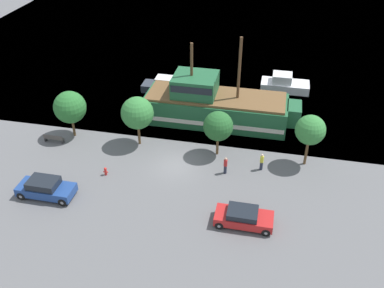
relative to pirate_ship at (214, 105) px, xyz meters
The scene contains 15 objects.
ground_plane 9.07m from the pirate_ship, 103.37° to the right, with size 160.00×160.00×0.00m, color #5B5B5E.
water_surface 35.46m from the pirate_ship, 93.33° to the left, with size 80.00×80.00×0.00m, color slate.
pirate_ship is the anchor object (origin of this frame).
moored_boat_dockside 8.20m from the pirate_ship, 136.99° to the left, with size 7.40×2.09×1.78m.
moored_boat_outer 11.29m from the pirate_ship, 51.62° to the left, with size 5.61×2.54×2.01m.
parked_car_curb_front 18.71m from the pirate_ship, 127.58° to the right, with size 4.62×1.99×1.59m.
parked_car_curb_mid 15.52m from the pirate_ship, 72.23° to the right, with size 4.37×1.99×1.36m.
fire_hydrant 13.66m from the pirate_ship, 124.53° to the right, with size 0.42×0.25×0.76m.
bench_promenade_east 16.37m from the pirate_ship, 153.09° to the right, with size 1.96×0.45×0.85m.
pedestrian_walking_near 9.45m from the pirate_ship, 53.96° to the right, with size 0.32×0.32×1.66m.
pedestrian_walking_far 9.17m from the pirate_ship, 74.23° to the right, with size 0.32×0.32×1.64m.
tree_row_east 14.41m from the pirate_ship, 156.24° to the right, with size 3.12×3.12×4.75m.
tree_row_mideast 8.75m from the pirate_ship, 137.17° to the right, with size 3.06×3.06×4.93m.
tree_row_midwest 6.27m from the pirate_ship, 77.61° to the right, with size 2.72×2.72×4.40m.
tree_row_west 11.18m from the pirate_ship, 32.36° to the right, with size 2.63×2.63×4.92m.
Camera 1 is at (7.89, -29.93, 23.09)m, focal length 40.00 mm.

